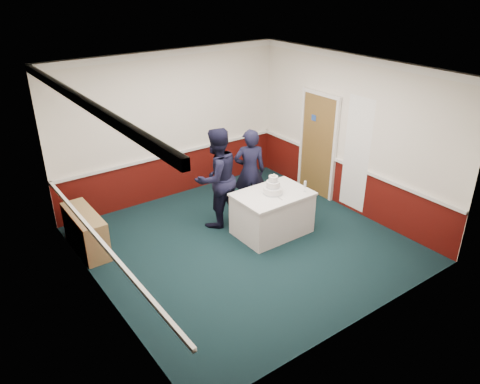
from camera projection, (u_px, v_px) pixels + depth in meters
ground at (245, 244)px, 8.20m from camera, size 5.00×5.00×0.00m
room_shell at (227, 127)px, 7.83m from camera, size 5.00×5.00×3.00m
sideboard at (86, 231)px, 7.90m from camera, size 0.41×1.20×0.70m
cake_table at (272, 213)px, 8.39m from camera, size 1.32×0.92×0.79m
wedding_cake at (273, 188)px, 8.17m from camera, size 0.35×0.35×0.36m
cake_knife at (279, 198)px, 8.06m from camera, size 0.04×0.22×0.00m
champagne_flute at (305, 185)px, 8.22m from camera, size 0.05×0.05×0.21m
person_man at (217, 178)px, 8.46m from camera, size 0.98×0.80×1.87m
person_woman at (250, 171)px, 8.96m from camera, size 0.73×0.64×1.69m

